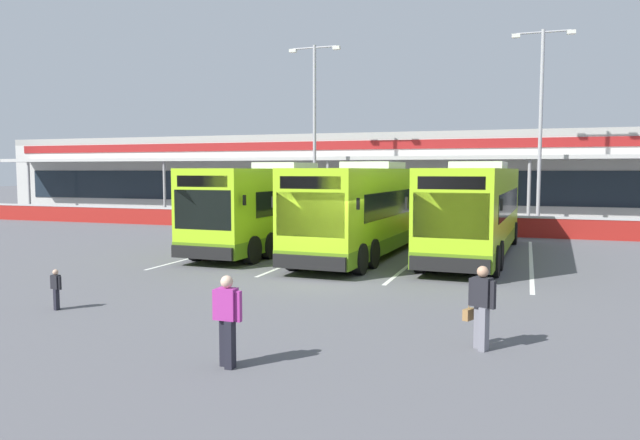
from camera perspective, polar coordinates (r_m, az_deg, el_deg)
name	(u,v)px	position (r m, az deg, el deg)	size (l,w,h in m)	color
ground_plane	(323,278)	(19.16, 0.26, -5.57)	(200.00, 200.00, 0.00)	#56565B
terminal_building	(440,176)	(45.16, 11.34, 4.13)	(70.00, 13.00, 6.00)	#B7B7B2
red_barrier_wall	(408,223)	(33.03, 8.38, -0.29)	(60.00, 0.40, 1.10)	maroon
coach_bus_leftmost	(277,207)	(26.63, -4.11, 1.20)	(3.31, 12.25, 3.78)	#9ED11E
coach_bus_left_centre	(367,211)	(24.40, 4.45, 0.87)	(3.31, 12.25, 3.78)	#9ED11E
coach_bus_centre	(475,212)	(24.66, 14.53, 0.77)	(3.31, 12.25, 3.78)	#9ED11E
bay_stripe_far_west	(233,247)	(27.08, -8.32, -2.57)	(0.14, 13.00, 0.01)	silver
bay_stripe_west	(321,251)	(25.44, 0.13, -2.99)	(0.14, 13.00, 0.01)	silver
bay_stripe_mid_west	(420,256)	(24.41, 9.51, -3.39)	(0.14, 13.00, 0.01)	silver
bay_stripe_centre	(531,261)	(24.09, 19.43, -3.70)	(0.14, 13.00, 0.01)	silver
pedestrian_with_handbag	(481,305)	(11.98, 15.07, -7.83)	(0.63, 0.49, 1.62)	slate
pedestrian_in_dark_coat	(227,318)	(10.68, -8.80, -9.18)	(0.53, 0.30, 1.62)	black
pedestrian_child	(56,288)	(16.21, -23.81, -5.93)	(0.33, 0.21, 1.00)	black
lamp_post_west	(315,124)	(37.18, -0.52, 9.16)	(3.24, 0.28, 11.00)	#9E9EA3
lamp_post_centre	(541,118)	(35.21, 20.25, 9.12)	(3.24, 0.28, 11.00)	#9E9EA3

